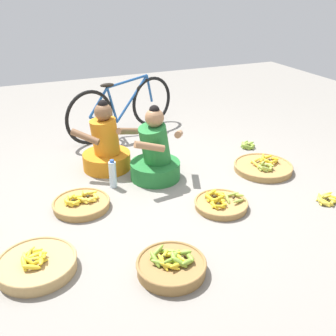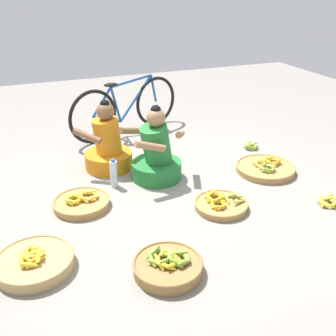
{
  "view_description": "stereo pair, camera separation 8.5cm",
  "coord_description": "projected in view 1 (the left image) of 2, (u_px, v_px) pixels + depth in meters",
  "views": [
    {
      "loc": [
        -1.27,
        -3.18,
        1.93
      ],
      "look_at": [
        0.0,
        -0.2,
        0.35
      ],
      "focal_mm": 42.42,
      "sensor_mm": 36.0,
      "label": 1
    },
    {
      "loc": [
        -1.19,
        -3.21,
        1.93
      ],
      "look_at": [
        0.0,
        -0.2,
        0.35
      ],
      "focal_mm": 42.42,
      "sensor_mm": 36.0,
      "label": 2
    }
  ],
  "objects": [
    {
      "name": "ground_plane",
      "position": [
        160.0,
        192.0,
        3.92
      ],
      "size": [
        10.0,
        10.0,
        0.0
      ],
      "primitive_type": "plane",
      "color": "gray"
    },
    {
      "name": "vendor_woman_front",
      "position": [
        155.0,
        156.0,
        4.08
      ],
      "size": [
        0.65,
        0.52,
        0.79
      ],
      "color": "#237233",
      "rests_on": "ground"
    },
    {
      "name": "vendor_woman_behind",
      "position": [
        106.0,
        148.0,
        4.29
      ],
      "size": [
        0.74,
        0.52,
        0.78
      ],
      "color": "orange",
      "rests_on": "ground"
    },
    {
      "name": "bicycle_leaning",
      "position": [
        122.0,
        108.0,
        5.2
      ],
      "size": [
        1.61,
        0.63,
        0.73
      ],
      "color": "black",
      "rests_on": "ground"
    },
    {
      "name": "banana_basket_mid_left",
      "position": [
        263.0,
        167.0,
        4.33
      ],
      "size": [
        0.64,
        0.64,
        0.14
      ],
      "color": "#A87F47",
      "rests_on": "ground"
    },
    {
      "name": "banana_basket_near_bicycle",
      "position": [
        37.0,
        264.0,
        2.85
      ],
      "size": [
        0.58,
        0.58,
        0.16
      ],
      "color": "tan",
      "rests_on": "ground"
    },
    {
      "name": "banana_basket_back_right",
      "position": [
        221.0,
        203.0,
        3.64
      ],
      "size": [
        0.49,
        0.49,
        0.13
      ],
      "color": "#A87F47",
      "rests_on": "ground"
    },
    {
      "name": "banana_basket_back_center",
      "position": [
        81.0,
        203.0,
        3.63
      ],
      "size": [
        0.52,
        0.52,
        0.13
      ],
      "color": "#A87F47",
      "rests_on": "ground"
    },
    {
      "name": "banana_basket_back_left",
      "position": [
        171.0,
        266.0,
        2.83
      ],
      "size": [
        0.51,
        0.51,
        0.17
      ],
      "color": "olive",
      "rests_on": "ground"
    },
    {
      "name": "loose_bananas_front_right",
      "position": [
        327.0,
        200.0,
        3.73
      ],
      "size": [
        0.24,
        0.22,
        0.08
      ],
      "color": "yellow",
      "rests_on": "ground"
    },
    {
      "name": "loose_bananas_mid_right",
      "position": [
        248.0,
        146.0,
        4.9
      ],
      "size": [
        0.21,
        0.2,
        0.09
      ],
      "color": "#9EB747",
      "rests_on": "ground"
    },
    {
      "name": "water_bottle",
      "position": [
        113.0,
        174.0,
        3.95
      ],
      "size": [
        0.07,
        0.07,
        0.3
      ],
      "color": "silver",
      "rests_on": "ground"
    }
  ]
}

